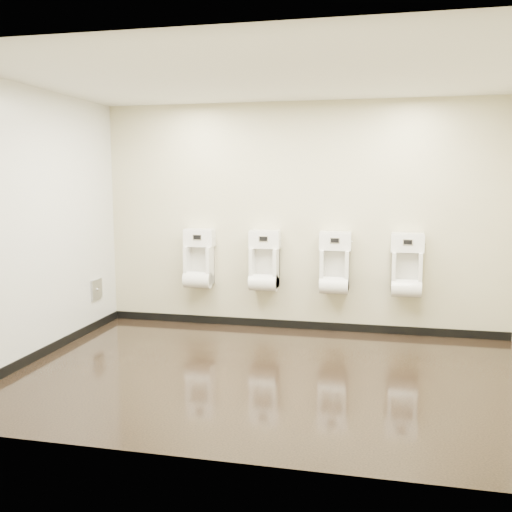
{
  "coord_description": "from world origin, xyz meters",
  "views": [
    {
      "loc": [
        0.99,
        -5.2,
        1.88
      ],
      "look_at": [
        -0.29,
        0.55,
        1.07
      ],
      "focal_mm": 40.0,
      "sensor_mm": 36.0,
      "label": 1
    }
  ],
  "objects_px": {
    "urinal_0": "(199,263)",
    "access_panel": "(96,289)",
    "urinal_1": "(264,265)",
    "urinal_2": "(335,267)",
    "urinal_3": "(407,270)"
  },
  "relations": [
    {
      "from": "access_panel",
      "to": "urinal_0",
      "type": "distance_m",
      "value": 1.32
    },
    {
      "from": "urinal_0",
      "to": "urinal_1",
      "type": "xyz_separation_m",
      "value": [
        0.85,
        0.0,
        0.0
      ]
    },
    {
      "from": "access_panel",
      "to": "urinal_0",
      "type": "height_order",
      "value": "urinal_0"
    },
    {
      "from": "urinal_0",
      "to": "urinal_2",
      "type": "relative_size",
      "value": 1.0
    },
    {
      "from": "urinal_0",
      "to": "urinal_3",
      "type": "distance_m",
      "value": 2.56
    },
    {
      "from": "urinal_0",
      "to": "urinal_3",
      "type": "height_order",
      "value": "same"
    },
    {
      "from": "access_panel",
      "to": "urinal_3",
      "type": "distance_m",
      "value": 3.8
    },
    {
      "from": "urinal_0",
      "to": "access_panel",
      "type": "bearing_deg",
      "value": -160.83
    },
    {
      "from": "access_panel",
      "to": "urinal_2",
      "type": "xyz_separation_m",
      "value": [
        2.93,
        0.42,
        0.31
      ]
    },
    {
      "from": "access_panel",
      "to": "urinal_0",
      "type": "relative_size",
      "value": 0.34
    },
    {
      "from": "access_panel",
      "to": "urinal_1",
      "type": "relative_size",
      "value": 0.34
    },
    {
      "from": "access_panel",
      "to": "urinal_0",
      "type": "bearing_deg",
      "value": 19.17
    },
    {
      "from": "access_panel",
      "to": "urinal_1",
      "type": "height_order",
      "value": "urinal_1"
    },
    {
      "from": "access_panel",
      "to": "urinal_2",
      "type": "height_order",
      "value": "urinal_2"
    },
    {
      "from": "urinal_0",
      "to": "urinal_1",
      "type": "distance_m",
      "value": 0.85
    }
  ]
}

